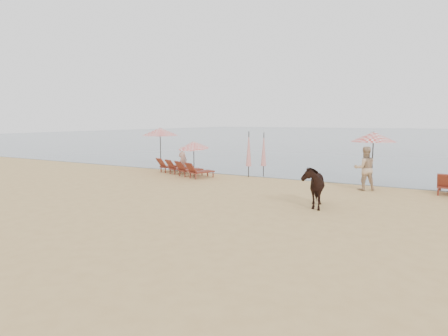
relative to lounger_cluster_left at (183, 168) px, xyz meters
The scene contains 11 objects.
ground 9.86m from the lounger_cluster_left, 61.52° to the right, with size 120.00×120.00×0.00m, color tan.
sea 71.49m from the lounger_cluster_left, 86.23° to the left, with size 160.00×140.00×0.06m, color #51606B.
lounger_cluster_left is the anchor object (origin of this frame).
umbrella_open_left_a 3.90m from the lounger_cluster_left, 149.72° to the left, with size 2.33×2.33×2.65m.
umbrella_open_left_b 2.00m from the lounger_cluster_left, 30.15° to the right, with size 1.63×1.66×2.08m.
umbrella_open_right 10.27m from the lounger_cluster_left, 10.92° to the left, with size 2.11×2.11×2.57m.
umbrella_closed_left 4.73m from the lounger_cluster_left, 21.09° to the left, with size 0.30×0.30×2.45m.
umbrella_closed_right 3.98m from the lounger_cluster_left, 16.01° to the left, with size 0.31×0.31×2.51m.
cow 9.68m from the lounger_cluster_left, 26.22° to the right, with size 0.83×1.83×1.55m, color black.
beachgoer_left 0.94m from the lounger_cluster_left, 124.85° to the left, with size 0.57×0.37×1.56m, color tan.
beachgoer_right_a 9.85m from the lounger_cluster_left, ahead, with size 0.95×0.74×1.96m, color tan.
Camera 1 is at (7.55, -8.82, 3.12)m, focal length 30.00 mm.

